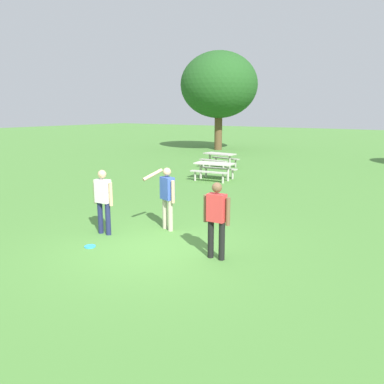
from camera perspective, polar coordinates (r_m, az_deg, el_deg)
ground_plane at (r=8.90m, az=-5.40°, el=-8.28°), size 120.00×120.00×0.00m
person_thrower at (r=8.01m, az=3.65°, el=-3.49°), size 0.61×0.24×1.64m
person_catcher at (r=9.85m, az=-12.98°, el=-0.82°), size 0.61×0.24×1.64m
person_bystander at (r=9.96m, az=-3.72°, el=-0.28°), size 0.76×0.63×1.64m
frisbee at (r=9.24m, az=-14.83°, el=-7.77°), size 0.25×0.25×0.03m
picnic_table_near at (r=17.27m, az=3.29°, el=3.64°), size 1.88×1.64×0.77m
picnic_table_far at (r=21.12m, az=4.09°, el=5.17°), size 1.82×1.56×0.77m
tree_tall_left at (r=30.53m, az=4.00°, el=15.46°), size 5.86×5.86×7.43m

